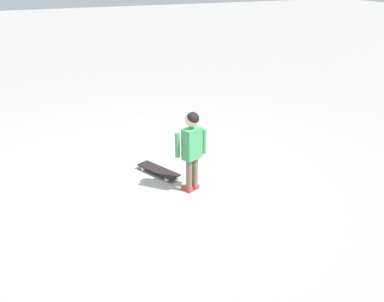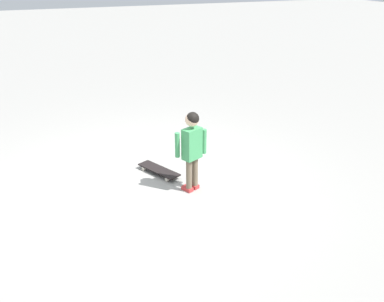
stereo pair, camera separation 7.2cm
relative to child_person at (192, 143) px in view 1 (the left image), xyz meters
name	(u,v)px [view 1 (the left image)]	position (x,y,z in m)	size (l,w,h in m)	color
ground_plane	(142,184)	(0.39, 0.56, -0.66)	(50.00, 50.00, 0.00)	gray
child_person	(192,143)	(0.00, 0.00, 0.00)	(0.25, 0.41, 1.06)	brown
skateboard	(158,170)	(0.58, 0.26, -0.60)	(0.69, 0.46, 0.07)	black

